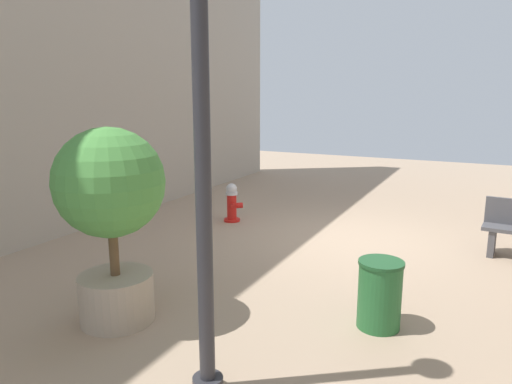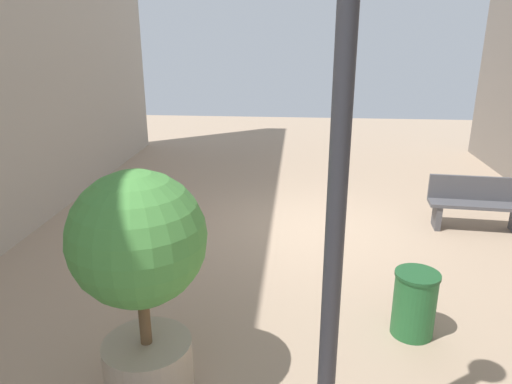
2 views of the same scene
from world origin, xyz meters
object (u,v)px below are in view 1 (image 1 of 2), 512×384
object	(u,v)px
street_lamp	(201,92)
planter_tree	(111,204)
fire_hydrant	(232,202)
trash_bin	(380,294)

from	to	relation	value
street_lamp	planter_tree	bearing A→B (deg)	-21.53
fire_hydrant	trash_bin	size ratio (longest dim) A/B	1.01
planter_tree	trash_bin	distance (m)	3.22
planter_tree	fire_hydrant	bearing A→B (deg)	-77.89
fire_hydrant	planter_tree	world-z (taller)	planter_tree
fire_hydrant	trash_bin	bearing A→B (deg)	139.12
fire_hydrant	trash_bin	xyz separation A→B (m)	(-3.77, 3.26, -0.00)
trash_bin	street_lamp	bearing A→B (deg)	58.87
planter_tree	street_lamp	size ratio (longest dim) A/B	0.53
fire_hydrant	planter_tree	bearing A→B (deg)	102.11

